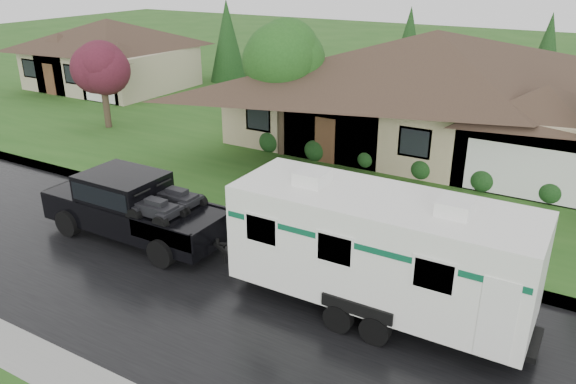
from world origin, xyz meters
name	(u,v)px	position (x,y,z in m)	size (l,w,h in m)	color
ground	(233,254)	(0.00, 0.00, 0.00)	(140.00, 140.00, 0.00)	#255219
road	(193,282)	(0.00, -2.00, 0.01)	(140.00, 8.00, 0.01)	black
curb	(269,225)	(0.00, 2.25, 0.07)	(140.00, 0.50, 0.15)	gray
lawn	(396,135)	(0.00, 15.00, 0.07)	(140.00, 26.00, 0.15)	#255219
house_main	(438,77)	(2.29, 13.84, 3.59)	(19.44, 10.80, 6.90)	tan
house_far	(110,48)	(-21.78, 15.85, 2.97)	(10.80, 8.64, 5.80)	tan
tree_left_green	(282,59)	(-3.57, 9.13, 4.62)	(3.89, 3.89, 6.44)	#382B1E
tree_red	(101,67)	(-14.27, 8.20, 3.44)	(2.87, 2.87, 4.75)	#382B1E
shrub_row	(394,162)	(2.00, 9.30, 0.65)	(13.60, 1.00, 1.00)	#143814
pickup_truck	(132,204)	(-3.63, -0.65, 1.19)	(6.64, 2.52, 2.21)	black
travel_trailer	(380,247)	(5.19, -0.65, 1.95)	(8.19, 2.88, 3.67)	white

